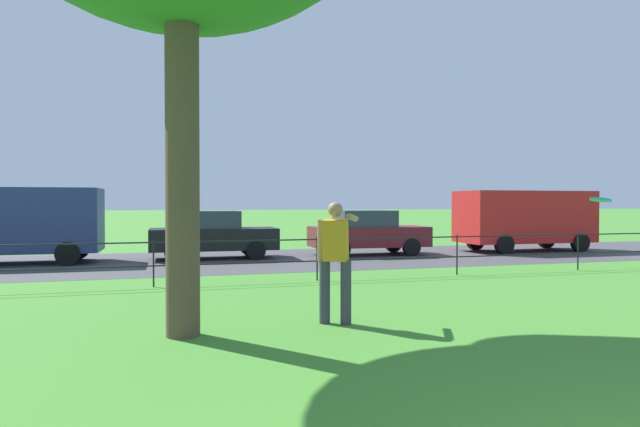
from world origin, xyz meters
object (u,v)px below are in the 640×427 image
person_thrower (335,258)px  car_black_left (213,235)px  panel_van_center (525,217)px  panel_van_right (11,221)px  frisbee (601,200)px  car_maroon_far_left (368,232)px

person_thrower → car_black_left: size_ratio=0.45×
panel_van_center → panel_van_right: bearing=178.8°
person_thrower → frisbee: bearing=-28.8°
frisbee → panel_van_right: (-9.85, 12.13, -0.56)m
person_thrower → panel_van_center: 14.62m
frisbee → panel_van_center: (7.48, 11.76, -0.56)m
frisbee → panel_van_center: 13.95m
frisbee → panel_van_right: size_ratio=0.06×
person_thrower → frisbee: (3.16, -1.73, 0.85)m
person_thrower → panel_van_center: panel_van_center is taller
frisbee → car_maroon_far_left: size_ratio=0.08×
car_maroon_far_left → panel_van_center: (6.23, -0.14, 0.49)m
car_black_left → person_thrower: bearing=-85.3°
car_black_left → car_maroon_far_left: bearing=-2.0°
frisbee → car_black_left: size_ratio=0.08×
panel_van_right → car_black_left: panel_van_right is taller
car_maroon_far_left → car_black_left: bearing=178.0°
panel_van_center → person_thrower: bearing=-136.7°
panel_van_right → car_maroon_far_left: (11.11, -0.23, -0.49)m
person_thrower → car_maroon_far_left: size_ratio=0.45×
person_thrower → frisbee: 3.71m
panel_van_center → car_maroon_far_left: bearing=178.7°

